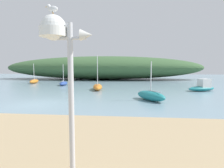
{
  "coord_description": "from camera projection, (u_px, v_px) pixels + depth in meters",
  "views": [
    {
      "loc": [
        6.41,
        -12.08,
        2.59
      ],
      "look_at": [
        4.63,
        6.04,
        0.92
      ],
      "focal_mm": 28.58,
      "sensor_mm": 36.0,
      "label": 1
    }
  ],
  "objects": [
    {
      "name": "ground_plane",
      "position": [
        40.0,
        104.0,
        12.83
      ],
      "size": [
        120.0,
        120.0,
        0.0
      ],
      "primitive_type": "plane",
      "color": "#7A99A8"
    },
    {
      "name": "distant_hill",
      "position": [
        101.0,
        68.0,
        40.52
      ],
      "size": [
        44.6,
        13.25,
        5.16
      ],
      "primitive_type": "ellipsoid",
      "color": "#3D6038",
      "rests_on": "ground"
    },
    {
      "name": "mast_structure",
      "position": [
        58.0,
        42.0,
        3.8
      ],
      "size": [
        1.14,
        0.59,
        3.51
      ],
      "color": "silver",
      "rests_on": "beach_sand"
    },
    {
      "name": "seagull_on_radar",
      "position": [
        52.0,
        8.0,
        3.76
      ],
      "size": [
        0.31,
        0.14,
        0.22
      ],
      "color": "orange",
      "rests_on": "mast_structure"
    },
    {
      "name": "sailboat_off_point",
      "position": [
        34.0,
        81.0,
        29.68
      ],
      "size": [
        1.43,
        3.34,
        3.27
      ],
      "color": "orange",
      "rests_on": "ground"
    },
    {
      "name": "sailboat_outer_mooring",
      "position": [
        98.0,
        87.0,
        20.92
      ],
      "size": [
        1.69,
        3.81,
        4.06
      ],
      "color": "orange",
      "rests_on": "ground"
    },
    {
      "name": "sailboat_by_sandbar",
      "position": [
        151.0,
        96.0,
        14.11
      ],
      "size": [
        2.6,
        3.19,
        3.09
      ],
      "color": "teal",
      "rests_on": "ground"
    },
    {
      "name": "sailboat_east_reach",
      "position": [
        64.0,
        83.0,
        26.24
      ],
      "size": [
        1.25,
        2.88,
        3.09
      ],
      "color": "#2D4C9E",
      "rests_on": "ground"
    },
    {
      "name": "motorboat_mid_channel",
      "position": [
        202.0,
        87.0,
        19.84
      ],
      "size": [
        3.53,
        2.35,
        1.36
      ],
      "color": "teal",
      "rests_on": "ground"
    }
  ]
}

